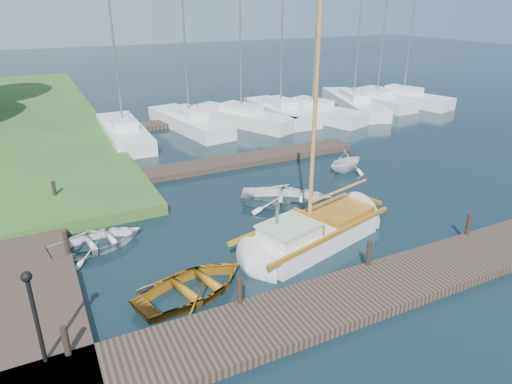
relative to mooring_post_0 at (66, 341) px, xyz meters
name	(u,v)px	position (x,y,z in m)	size (l,w,h in m)	color
ground	(256,220)	(7.50, 5.00, -0.70)	(160.00, 160.00, 0.00)	black
near_dock	(348,297)	(7.50, -1.00, -0.55)	(18.00, 2.20, 0.30)	black
left_dock	(34,238)	(-0.50, 7.00, -0.55)	(2.20, 18.00, 0.30)	black
far_dock	(235,161)	(9.50, 11.50, -0.55)	(14.00, 1.60, 0.30)	black
pontoon	(279,111)	(17.50, 21.00, -0.55)	(30.00, 1.60, 0.30)	black
mooring_post_0	(66,341)	(0.00, 0.00, 0.00)	(0.16, 0.16, 0.80)	black
mooring_post_1	(240,290)	(4.50, 0.00, 0.00)	(0.16, 0.16, 0.80)	black
mooring_post_2	(369,253)	(9.00, 0.00, 0.00)	(0.16, 0.16, 0.80)	black
mooring_post_3	(469,224)	(13.50, 0.00, 0.00)	(0.16, 0.16, 0.80)	black
mooring_post_4	(66,243)	(0.50, 5.00, 0.00)	(0.16, 0.16, 0.80)	black
mooring_post_5	(54,191)	(0.50, 10.00, 0.00)	(0.16, 0.16, 0.80)	black
lamp_post	(33,306)	(-0.50, 0.00, 1.17)	(0.24, 0.24, 2.44)	black
sailboat	(315,234)	(8.59, 2.40, -0.36)	(7.41, 3.82, 9.83)	white
dinghy	(193,283)	(3.61, 1.35, -0.32)	(2.59, 3.63, 0.75)	#81520D
tender_a	(97,239)	(1.49, 5.52, -0.37)	(2.29, 3.21, 0.67)	white
tender_c	(287,195)	(9.38, 5.84, -0.30)	(2.77, 3.88, 0.80)	white
tender_d	(347,159)	(14.14, 7.99, -0.08)	(2.03, 2.35, 1.24)	white
marina_boat_0	(124,131)	(5.17, 18.80, -0.13)	(2.38, 8.29, 11.60)	white
marina_boat_1	(189,121)	(9.67, 19.49, -0.13)	(3.52, 8.66, 10.82)	white
marina_boat_2	(241,116)	(13.40, 19.13, -0.13)	(5.40, 8.59, 11.70)	white
marina_boat_3	(280,110)	(16.74, 19.48, -0.13)	(2.21, 7.99, 11.35)	white
marina_boat_4	(312,110)	(18.84, 18.42, -0.13)	(4.74, 8.64, 10.57)	white
marina_boat_5	(353,102)	(23.43, 19.46, -0.14)	(5.01, 10.02, 10.38)	white
marina_boat_6	(377,100)	(25.77, 19.41, -0.13)	(2.87, 6.99, 9.78)	white
marina_boat_7	(403,96)	(28.57, 19.37, -0.12)	(4.24, 8.50, 12.41)	white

